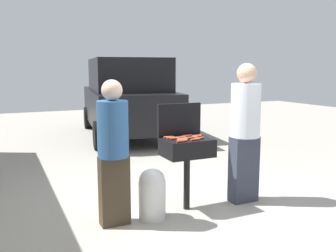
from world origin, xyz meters
TOP-DOWN VIEW (x-y plane):
  - ground_plane at (0.00, 0.00)m, footprint 24.00×24.00m
  - bbq_grill at (-0.08, 0.04)m, footprint 0.60×0.44m
  - grill_lid_open at (-0.08, 0.26)m, footprint 0.60×0.05m
  - hot_dog_0 at (0.03, -0.05)m, footprint 0.13×0.04m
  - hot_dog_1 at (-0.19, -0.02)m, footprint 0.13×0.04m
  - hot_dog_2 at (0.06, 0.07)m, footprint 0.13×0.03m
  - hot_dog_3 at (-0.27, 0.11)m, footprint 0.13×0.03m
  - hot_dog_4 at (-0.15, 0.09)m, footprint 0.13×0.03m
  - hot_dog_5 at (-0.20, -0.07)m, footprint 0.13×0.04m
  - hot_dog_6 at (-0.24, 0.06)m, footprint 0.13×0.03m
  - hot_dog_7 at (-0.08, 0.13)m, footprint 0.13×0.03m
  - hot_dog_8 at (-0.02, 0.16)m, footprint 0.13×0.03m
  - hot_dog_9 at (-0.05, -0.10)m, footprint 0.13×0.04m
  - hot_dog_10 at (0.09, 0.11)m, footprint 0.13×0.03m
  - hot_dog_11 at (-0.14, 0.01)m, footprint 0.13×0.04m
  - hot_dog_12 at (-0.02, 0.02)m, footprint 0.13×0.03m
  - hot_dog_13 at (-0.27, 0.18)m, footprint 0.13×0.04m
  - hot_dog_14 at (-0.24, -0.12)m, footprint 0.13×0.03m
  - propane_tank at (-0.59, -0.05)m, footprint 0.32×0.32m
  - person_left at (-1.05, -0.01)m, footprint 0.35×0.35m
  - person_right at (0.74, -0.03)m, footprint 0.39×0.39m
  - parked_minivan at (0.89, 5.26)m, footprint 2.55×4.63m

SIDE VIEW (x-z plane):
  - ground_plane at x=0.00m, z-range 0.00..0.00m
  - propane_tank at x=-0.59m, z-range 0.01..0.63m
  - bbq_grill at x=-0.08m, z-range 0.31..1.22m
  - person_left at x=-1.05m, z-range 0.07..1.72m
  - hot_dog_0 at x=0.03m, z-range 0.91..0.94m
  - hot_dog_1 at x=-0.19m, z-range 0.91..0.94m
  - hot_dog_2 at x=0.06m, z-range 0.91..0.94m
  - hot_dog_3 at x=-0.27m, z-range 0.91..0.94m
  - hot_dog_4 at x=-0.15m, z-range 0.91..0.94m
  - hot_dog_5 at x=-0.20m, z-range 0.91..0.94m
  - hot_dog_6 at x=-0.24m, z-range 0.91..0.94m
  - hot_dog_7 at x=-0.08m, z-range 0.91..0.94m
  - hot_dog_8 at x=-0.02m, z-range 0.91..0.94m
  - hot_dog_9 at x=-0.05m, z-range 0.91..0.94m
  - hot_dog_10 at x=0.09m, z-range 0.91..0.94m
  - hot_dog_11 at x=-0.14m, z-range 0.91..0.94m
  - hot_dog_12 at x=-0.02m, z-range 0.91..0.94m
  - hot_dog_13 at x=-0.27m, z-range 0.91..0.94m
  - hot_dog_14 at x=-0.24m, z-range 0.91..0.94m
  - person_right at x=0.74m, z-range 0.08..1.92m
  - parked_minivan at x=0.89m, z-range 0.02..2.04m
  - grill_lid_open at x=-0.08m, z-range 0.91..1.33m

